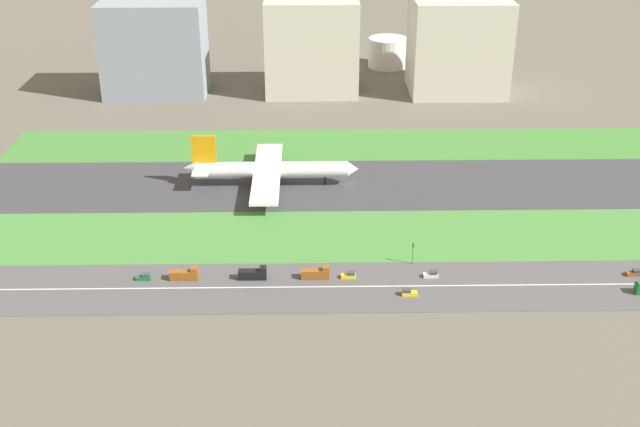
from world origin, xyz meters
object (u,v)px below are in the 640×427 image
(office_tower, at_px, (458,46))
(truck_0, at_px, (253,274))
(truck_2, at_px, (316,273))
(terminal_building, at_px, (154,48))
(truck_1, at_px, (185,275))
(hangar_building, at_px, (312,46))
(traffic_light, at_px, (413,252))
(car_1, at_px, (349,275))
(car_0, at_px, (431,275))
(airliner, at_px, (268,170))
(car_2, at_px, (144,277))
(fuel_tank_centre, at_px, (388,52))
(fuel_tank_west, at_px, (330,54))
(car_3, at_px, (409,293))
(car_4, at_px, (634,273))

(office_tower, bearing_deg, truck_0, -116.58)
(truck_2, xyz_separation_m, terminal_building, (-76.90, 182.00, 21.08))
(truck_1, height_order, hangar_building, hangar_building)
(traffic_light, bearing_deg, truck_2, -164.94)
(car_1, distance_m, car_0, 24.65)
(airliner, bearing_deg, car_0, -52.81)
(car_2, height_order, fuel_tank_centre, fuel_tank_centre)
(truck_0, xyz_separation_m, fuel_tank_west, (29.18, 227.00, 5.93))
(fuel_tank_west, bearing_deg, car_1, -90.16)
(truck_1, distance_m, fuel_tank_centre, 241.22)
(car_3, bearing_deg, truck_2, -20.63)
(hangar_building, bearing_deg, car_2, -105.72)
(fuel_tank_west, bearing_deg, hangar_building, -102.98)
(truck_2, height_order, terminal_building, terminal_building)
(car_4, xyz_separation_m, fuel_tank_centre, (-53.19, 227.00, 7.10))
(car_4, bearing_deg, traffic_light, 173.08)
(airliner, bearing_deg, fuel_tank_centre, 69.50)
(car_0, bearing_deg, truck_0, -180.00)
(fuel_tank_centre, bearing_deg, traffic_light, -93.30)
(truck_0, distance_m, car_1, 28.56)
(truck_2, relative_size, terminal_building, 0.17)
(airliner, xyz_separation_m, truck_0, (-1.61, -68.00, -4.56))
(car_3, relative_size, terminal_building, 0.09)
(car_4, distance_m, terminal_building, 251.68)
(truck_2, distance_m, car_4, 95.56)
(terminal_building, bearing_deg, car_3, -61.68)
(fuel_tank_centre, bearing_deg, terminal_building, -159.33)
(car_0, bearing_deg, traffic_light, 120.98)
(truck_1, bearing_deg, fuel_tank_centre, 70.29)
(car_4, height_order, traffic_light, traffic_light)
(truck_1, xyz_separation_m, car_1, (48.84, 0.00, -0.75))
(car_0, relative_size, hangar_building, 0.09)
(car_1, relative_size, fuel_tank_west, 0.23)
(car_4, xyz_separation_m, car_1, (-85.69, 0.00, 0.00))
(office_tower, bearing_deg, car_3, -103.42)
(fuel_tank_west, xyz_separation_m, fuel_tank_centre, (31.87, 0.00, 0.42))
(truck_0, bearing_deg, truck_2, 0.00)
(car_0, xyz_separation_m, fuel_tank_centre, (7.85, 227.00, 7.10))
(traffic_light, height_order, fuel_tank_centre, fuel_tank_centre)
(truck_2, xyz_separation_m, car_3, (26.56, -10.00, -0.75))
(traffic_light, height_order, office_tower, office_tower)
(truck_1, relative_size, car_3, 1.91)
(car_0, relative_size, fuel_tank_west, 0.23)
(truck_1, distance_m, car_2, 12.16)
(car_1, xyz_separation_m, traffic_light, (19.85, 7.99, 3.37))
(fuel_tank_west, bearing_deg, car_4, -69.46)
(truck_0, bearing_deg, hangar_building, 84.10)
(car_2, relative_size, car_0, 1.00)
(truck_2, relative_size, fuel_tank_centre, 0.39)
(airliner, xyz_separation_m, traffic_light, (46.79, -60.01, -1.94))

